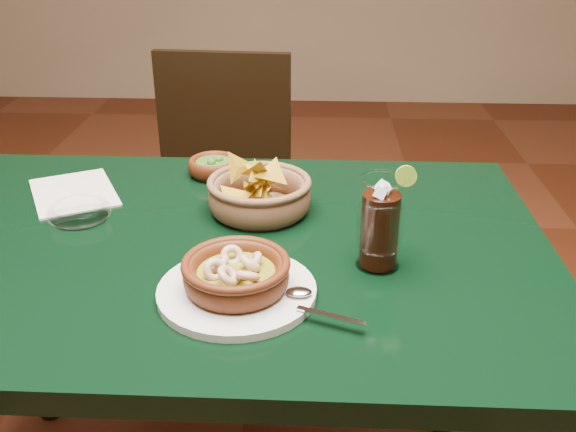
{
  "coord_description": "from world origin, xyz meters",
  "views": [
    {
      "loc": [
        0.19,
        -0.99,
        1.29
      ],
      "look_at": [
        0.14,
        -0.02,
        0.81
      ],
      "focal_mm": 40.0,
      "sensor_mm": 36.0,
      "label": 1
    }
  ],
  "objects_px": {
    "chip_basket": "(259,194)",
    "cola_drink": "(380,224)",
    "dining_chair": "(218,200)",
    "dining_table": "(213,287)",
    "shrimp_plate": "(237,278)"
  },
  "relations": [
    {
      "from": "dining_table",
      "to": "shrimp_plate",
      "type": "bearing_deg",
      "value": -68.02
    },
    {
      "from": "dining_table",
      "to": "shrimp_plate",
      "type": "distance_m",
      "value": 0.23
    },
    {
      "from": "chip_basket",
      "to": "cola_drink",
      "type": "distance_m",
      "value": 0.29
    },
    {
      "from": "chip_basket",
      "to": "cola_drink",
      "type": "bearing_deg",
      "value": -42.49
    },
    {
      "from": "cola_drink",
      "to": "shrimp_plate",
      "type": "bearing_deg",
      "value": -155.64
    },
    {
      "from": "chip_basket",
      "to": "cola_drink",
      "type": "height_order",
      "value": "cola_drink"
    },
    {
      "from": "dining_chair",
      "to": "cola_drink",
      "type": "xyz_separation_m",
      "value": [
        0.39,
        -0.78,
        0.33
      ]
    },
    {
      "from": "shrimp_plate",
      "to": "chip_basket",
      "type": "distance_m",
      "value": 0.29
    },
    {
      "from": "dining_table",
      "to": "chip_basket",
      "type": "bearing_deg",
      "value": 56.69
    },
    {
      "from": "chip_basket",
      "to": "cola_drink",
      "type": "xyz_separation_m",
      "value": [
        0.21,
        -0.19,
        0.04
      ]
    },
    {
      "from": "dining_table",
      "to": "dining_chair",
      "type": "xyz_separation_m",
      "value": [
        -0.1,
        0.71,
        -0.15
      ]
    },
    {
      "from": "shrimp_plate",
      "to": "chip_basket",
      "type": "bearing_deg",
      "value": 88.36
    },
    {
      "from": "dining_table",
      "to": "chip_basket",
      "type": "xyz_separation_m",
      "value": [
        0.08,
        0.12,
        0.13
      ]
    },
    {
      "from": "dining_chair",
      "to": "cola_drink",
      "type": "bearing_deg",
      "value": -63.44
    },
    {
      "from": "dining_chair",
      "to": "shrimp_plate",
      "type": "xyz_separation_m",
      "value": [
        0.17,
        -0.88,
        0.28
      ]
    }
  ]
}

